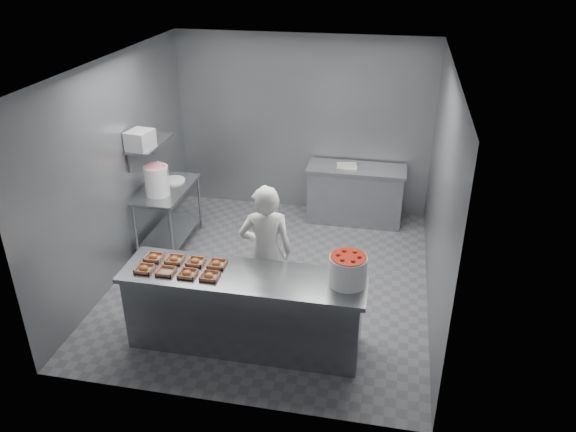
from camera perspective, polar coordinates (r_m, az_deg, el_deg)
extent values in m
plane|color=#4C4C51|center=(7.49, -1.57, -6.31)|extent=(4.50, 4.50, 0.00)
plane|color=white|center=(6.41, -1.89, 15.18)|extent=(4.50, 4.50, 0.00)
cube|color=slate|center=(8.90, 1.54, 9.18)|extent=(4.00, 0.04, 2.80)
cube|color=slate|center=(7.50, -16.83, 4.61)|extent=(0.04, 4.50, 2.80)
cube|color=slate|center=(6.70, 15.22, 2.15)|extent=(0.04, 4.50, 2.80)
cube|color=slate|center=(5.92, -4.56, -6.18)|extent=(2.60, 0.70, 0.05)
cube|color=slate|center=(6.17, -4.41, -9.69)|extent=(2.50, 0.64, 0.85)
cube|color=slate|center=(8.05, -12.24, 2.65)|extent=(0.60, 1.20, 0.04)
cube|color=slate|center=(8.34, -11.80, -1.61)|extent=(0.56, 1.15, 0.03)
cylinder|color=slate|center=(7.89, -15.21, -1.78)|extent=(0.04, 0.04, 0.88)
cylinder|color=slate|center=(7.68, -11.72, -2.16)|extent=(0.04, 0.04, 0.88)
cylinder|color=slate|center=(8.79, -12.16, 1.63)|extent=(0.04, 0.04, 0.88)
cylinder|color=slate|center=(8.61, -8.96, 1.36)|extent=(0.04, 0.04, 0.88)
cube|color=slate|center=(8.65, 7.00, 4.76)|extent=(1.50, 0.60, 0.05)
cube|color=slate|center=(8.82, 6.84, 2.05)|extent=(1.44, 0.55, 0.85)
cube|color=slate|center=(7.87, -13.86, 7.19)|extent=(0.35, 0.90, 0.03)
cube|color=tan|center=(6.13, -14.35, -5.23)|extent=(0.18, 0.18, 0.04)
cube|color=white|center=(6.13, -13.90, -5.29)|extent=(0.10, 0.06, 0.00)
ellipsoid|color=#B2592C|center=(6.13, -14.45, -5.14)|extent=(0.10, 0.10, 0.05)
cube|color=tan|center=(6.04, -12.28, -5.51)|extent=(0.18, 0.18, 0.04)
cube|color=white|center=(6.04, -11.82, -5.57)|extent=(0.10, 0.06, 0.00)
cube|color=tan|center=(5.96, -10.14, -5.79)|extent=(0.18, 0.18, 0.04)
cube|color=white|center=(5.96, -9.68, -5.85)|extent=(0.10, 0.06, 0.00)
ellipsoid|color=#B2592C|center=(5.95, -10.24, -5.70)|extent=(0.10, 0.10, 0.05)
cube|color=tan|center=(5.88, -7.94, -6.07)|extent=(0.18, 0.18, 0.04)
cube|color=white|center=(5.88, -7.47, -6.13)|extent=(0.10, 0.06, 0.00)
ellipsoid|color=#B2592C|center=(5.88, -8.04, -5.98)|extent=(0.10, 0.10, 0.05)
cube|color=tan|center=(6.32, -13.45, -4.09)|extent=(0.18, 0.18, 0.04)
cube|color=white|center=(6.32, -13.01, -4.15)|extent=(0.10, 0.06, 0.00)
ellipsoid|color=#B2592C|center=(6.32, -13.54, -4.00)|extent=(0.10, 0.10, 0.05)
cube|color=tan|center=(6.23, -11.43, -4.35)|extent=(0.18, 0.18, 0.04)
cube|color=white|center=(6.23, -10.99, -4.40)|extent=(0.10, 0.06, 0.00)
ellipsoid|color=#B2592C|center=(6.23, -11.52, -4.26)|extent=(0.10, 0.10, 0.05)
cube|color=tan|center=(6.15, -9.35, -4.60)|extent=(0.18, 0.18, 0.04)
cube|color=white|center=(6.15, -8.90, -4.66)|extent=(0.10, 0.06, 0.00)
ellipsoid|color=#B2592C|center=(6.15, -9.44, -4.51)|extent=(0.10, 0.10, 0.05)
cube|color=tan|center=(6.08, -7.22, -4.86)|extent=(0.18, 0.18, 0.04)
cube|color=white|center=(6.08, -6.76, -4.91)|extent=(0.10, 0.06, 0.00)
ellipsoid|color=#B2592C|center=(6.07, -7.31, -4.77)|extent=(0.10, 0.10, 0.05)
imported|color=white|center=(6.41, -2.24, -3.74)|extent=(0.68, 0.52, 1.67)
cylinder|color=silver|center=(5.70, 6.09, -5.51)|extent=(0.38, 0.38, 0.31)
cylinder|color=red|center=(5.63, 6.16, -4.27)|extent=(0.36, 0.36, 0.04)
cylinder|color=silver|center=(7.78, -13.18, 3.52)|extent=(0.32, 0.32, 0.41)
cylinder|color=#EC767C|center=(7.71, -13.34, 4.89)|extent=(0.30, 0.30, 0.02)
torus|color=slate|center=(7.74, -13.28, 4.36)|extent=(0.34, 0.01, 0.34)
cylinder|color=silver|center=(8.24, -11.59, 3.56)|extent=(0.43, 0.43, 0.03)
cube|color=#CCB28C|center=(8.28, -11.39, 3.67)|extent=(0.18, 0.16, 0.02)
cube|color=gray|center=(7.60, -14.80, 7.49)|extent=(0.34, 0.37, 0.25)
cube|color=silver|center=(8.64, 5.99, 5.11)|extent=(0.33, 0.26, 0.04)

